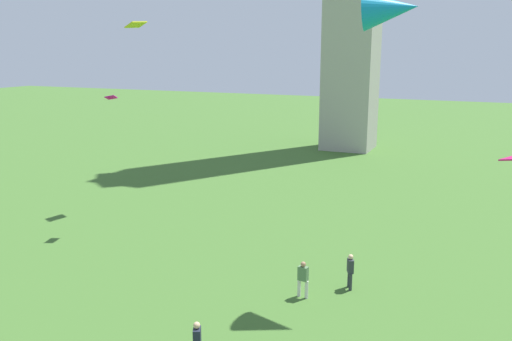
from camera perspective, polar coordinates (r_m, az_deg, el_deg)
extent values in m
cube|color=#1E2333|center=(19.15, -6.31, -17.24)|extent=(0.42, 0.50, 0.64)
sphere|color=#D8AD84|center=(18.93, -6.34, -16.09)|extent=(0.24, 0.24, 0.24)
cylinder|color=silver|center=(24.25, 4.62, -12.36)|extent=(0.15, 0.15, 0.80)
cylinder|color=silver|center=(24.10, 5.41, -12.54)|extent=(0.15, 0.15, 0.80)
cube|color=#51754C|center=(23.88, 5.04, -10.89)|extent=(0.46, 0.31, 0.63)
sphere|color=#A37556|center=(23.71, 5.07, -9.93)|extent=(0.23, 0.23, 0.23)
cylinder|color=#2D3338|center=(25.08, 10.04, -11.64)|extent=(0.15, 0.15, 0.80)
cylinder|color=#2D3338|center=(25.41, 9.90, -11.30)|extent=(0.15, 0.15, 0.80)
cube|color=#2D3338|center=(24.97, 10.03, -9.98)|extent=(0.40, 0.49, 0.63)
sphere|color=#D8AD84|center=(24.80, 10.07, -9.06)|extent=(0.23, 0.23, 0.23)
cone|color=#0F85B9|center=(23.43, 14.14, 16.34)|extent=(2.50, 1.84, 1.75)
cube|color=#CA0588|center=(32.38, -15.20, 7.53)|extent=(0.80, 0.96, 0.34)
cube|color=gold|center=(37.45, -12.70, 14.94)|extent=(1.10, 1.45, 0.46)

